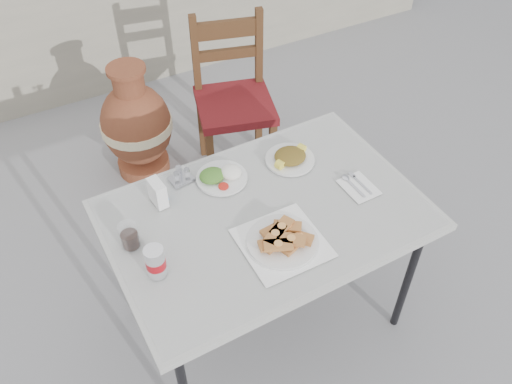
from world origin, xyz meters
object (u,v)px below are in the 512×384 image
salad_chopped_plate (290,157)px  soda_can (156,262)px  salad_rice_plate (221,176)px  condiment_caddy (181,176)px  napkin_holder (158,193)px  terracotta_urn (137,125)px  cafe_table (265,221)px  pide_plate (282,238)px  cola_glass (130,237)px  chair (233,99)px

salad_chopped_plate → soda_can: (-0.74, -0.31, 0.05)m
salad_rice_plate → condiment_caddy: bearing=155.0°
napkin_holder → terracotta_urn: (0.21, 1.09, -0.48)m
cafe_table → pide_plate: 0.19m
cola_glass → terracotta_urn: bearing=73.0°
cola_glass → condiment_caddy: size_ratio=1.00×
chair → terracotta_urn: 0.62m
cola_glass → chair: bearing=47.7°
terracotta_urn → napkin_holder: bearing=-100.8°
soda_can → chair: (0.89, 1.19, -0.33)m
pide_plate → salad_rice_plate: 0.44m
pide_plate → salad_rice_plate: size_ratio=1.40×
terracotta_urn → salad_rice_plate: bearing=-85.9°
cafe_table → napkin_holder: bearing=145.2°
soda_can → napkin_holder: bearing=68.4°
cafe_table → chair: chair is taller
cola_glass → chair: 1.41m
soda_can → cola_glass: bearing=103.8°
cola_glass → napkin_holder: size_ratio=0.94×
salad_rice_plate → salad_chopped_plate: bearing=-6.1°
cola_glass → cafe_table: bearing=-9.3°
soda_can → cafe_table: bearing=9.6°
salad_chopped_plate → napkin_holder: napkin_holder is taller
soda_can → salad_rice_plate: bearing=39.4°
pide_plate → salad_chopped_plate: (0.27, 0.40, -0.01)m
pide_plate → chair: bearing=72.1°
salad_rice_plate → terracotta_urn: bearing=94.1°
condiment_caddy → napkin_holder: bearing=-148.7°
cafe_table → chair: size_ratio=1.30×
cafe_table → terracotta_urn: size_ratio=1.71×
salad_chopped_plate → condiment_caddy: (-0.48, 0.11, 0.00)m
salad_chopped_plate → condiment_caddy: condiment_caddy is taller
salad_chopped_plate → terracotta_urn: 1.27m
salad_chopped_plate → chair: 0.94m
salad_rice_plate → salad_chopped_plate: 0.33m
salad_chopped_plate → soda_can: size_ratio=1.68×
salad_rice_plate → condiment_caddy: size_ratio=2.10×
soda_can → condiment_caddy: 0.50m
chair → condiment_caddy: bearing=-113.4°
salad_chopped_plate → cola_glass: (-0.79, -0.14, 0.03)m
soda_can → terracotta_urn: (0.34, 1.43, -0.49)m
napkin_holder → salad_rice_plate: bearing=-4.9°
cafe_table → terracotta_urn: cafe_table is taller
cola_glass → napkin_holder: bearing=43.1°
condiment_caddy → cola_glass: bearing=-141.5°
terracotta_urn → condiment_caddy: bearing=-94.3°
napkin_holder → salad_chopped_plate: bearing=-9.0°
cola_glass → chair: size_ratio=0.11×
pide_plate → salad_chopped_plate: pide_plate is taller
cola_glass → condiment_caddy: 0.39m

